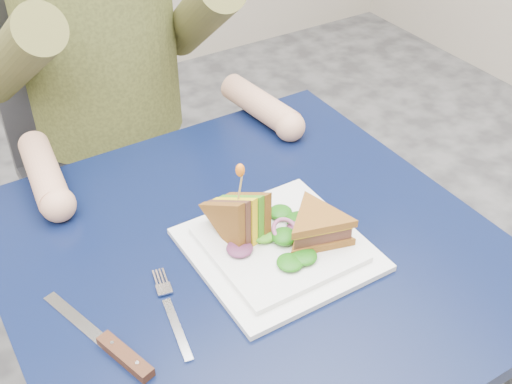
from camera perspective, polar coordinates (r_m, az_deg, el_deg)
table at (r=1.08m, az=-0.47°, el=-8.09°), size 0.75×0.75×0.73m
chair at (r=1.67m, az=-13.42°, el=4.73°), size 0.42×0.40×0.93m
diner at (r=1.40m, az=-14.00°, el=15.46°), size 0.54×0.59×0.74m
plate at (r=1.01m, az=1.98°, el=-4.94°), size 0.26×0.26×0.02m
sandwich_flat at (r=1.00m, az=5.47°, el=-3.10°), size 0.15×0.15×0.05m
sandwich_upright at (r=0.99m, az=-1.34°, el=-2.36°), size 0.08×0.13×0.13m
fork at (r=0.93m, az=-7.44°, el=-10.74°), size 0.05×0.18×0.01m
knife at (r=0.90m, az=-12.39°, el=-13.46°), size 0.08×0.22×0.02m
toothpick at (r=0.95m, az=-1.39°, el=0.59°), size 0.01×0.01×0.06m
toothpick_frill at (r=0.94m, az=-1.42°, el=1.95°), size 0.01×0.01×0.02m
lettuce_spill at (r=1.00m, az=1.93°, el=-3.62°), size 0.15×0.13×0.02m
onion_ring at (r=1.00m, az=2.57°, el=-3.37°), size 0.04×0.04×0.02m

